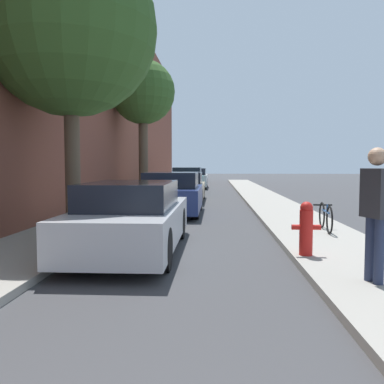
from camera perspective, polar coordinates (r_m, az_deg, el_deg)
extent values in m
plane|color=#3D3D3F|center=(16.11, 1.18, -2.07)|extent=(120.00, 120.00, 0.00)
cube|color=#9E998E|center=(16.46, -8.96, -1.78)|extent=(2.00, 52.00, 0.12)
cube|color=#9E998E|center=(16.26, 11.46, -1.88)|extent=(2.00, 52.00, 0.12)
cube|color=brown|center=(17.05, -13.74, 14.97)|extent=(0.70, 52.00, 9.96)
cylinder|color=black|center=(9.42, -11.08, -4.25)|extent=(0.22, 0.69, 0.69)
cylinder|color=black|center=(9.16, -1.78, -4.41)|extent=(0.22, 0.69, 0.69)
cylinder|color=black|center=(6.76, -17.04, -7.54)|extent=(0.22, 0.69, 0.69)
cylinder|color=black|center=(6.40, -4.01, -8.01)|extent=(0.22, 0.69, 0.69)
cube|color=silver|center=(7.86, -8.24, -4.45)|extent=(1.73, 4.55, 0.68)
cube|color=black|center=(7.62, -8.56, -0.37)|extent=(1.52, 2.36, 0.47)
cylinder|color=black|center=(14.99, -5.47, -1.34)|extent=(0.22, 0.62, 0.62)
cylinder|color=black|center=(14.83, 0.93, -1.38)|extent=(0.22, 0.62, 0.62)
cylinder|color=black|center=(12.56, -7.18, -2.35)|extent=(0.22, 0.62, 0.62)
cylinder|color=black|center=(12.37, 0.47, -2.41)|extent=(0.22, 0.62, 0.62)
cube|color=navy|center=(13.64, -2.79, -0.87)|extent=(1.90, 3.99, 0.74)
cube|color=black|center=(13.44, -2.87, 1.71)|extent=(1.67, 2.07, 0.50)
cylinder|color=black|center=(19.98, -3.02, 0.00)|extent=(0.22, 0.64, 0.64)
cylinder|color=black|center=(19.87, 1.46, -0.02)|extent=(0.22, 0.64, 0.64)
cylinder|color=black|center=(17.22, -4.03, -0.62)|extent=(0.22, 0.64, 0.64)
cylinder|color=black|center=(17.09, 1.17, -0.65)|extent=(0.22, 0.64, 0.64)
cube|color=tan|center=(18.51, -1.09, 0.22)|extent=(1.77, 4.50, 0.63)
cube|color=black|center=(18.30, -1.14, 1.99)|extent=(1.56, 2.34, 0.53)
cylinder|color=black|center=(25.07, -2.12, 0.85)|extent=(0.22, 0.71, 0.71)
cylinder|color=black|center=(24.97, 1.36, 0.84)|extent=(0.22, 0.71, 0.71)
cylinder|color=black|center=(22.36, -2.78, 0.49)|extent=(0.22, 0.71, 0.71)
cylinder|color=black|center=(22.25, 1.12, 0.48)|extent=(0.22, 0.71, 0.71)
cube|color=#1E6066|center=(23.64, -0.60, 1.25)|extent=(1.73, 4.40, 0.79)
cube|color=black|center=(23.44, -0.63, 2.83)|extent=(1.52, 2.29, 0.52)
cylinder|color=black|center=(30.24, -1.05, 1.34)|extent=(0.22, 0.68, 0.68)
cylinder|color=black|center=(30.17, 1.98, 1.33)|extent=(0.22, 0.68, 0.68)
cylinder|color=black|center=(27.47, -1.48, 1.09)|extent=(0.22, 0.68, 0.68)
cylinder|color=black|center=(27.38, 1.85, 1.08)|extent=(0.22, 0.68, 0.68)
cube|color=silver|center=(28.79, 0.33, 1.68)|extent=(1.81, 4.49, 0.77)
cube|color=black|center=(28.60, 0.31, 2.89)|extent=(1.60, 2.33, 0.45)
cylinder|color=brown|center=(9.66, -16.39, 4.93)|extent=(0.34, 0.34, 3.49)
sphere|color=#335623|center=(10.12, -16.72, 21.09)|extent=(3.89, 3.89, 3.89)
cylinder|color=brown|center=(18.53, -6.82, 5.23)|extent=(0.42, 0.42, 4.00)
sphere|color=#335623|center=(18.81, -6.89, 13.75)|extent=(2.87, 2.87, 2.87)
cylinder|color=red|center=(7.20, 15.68, -5.50)|extent=(0.22, 0.22, 0.77)
sphere|color=red|center=(7.15, 15.74, -2.15)|extent=(0.21, 0.21, 0.21)
cylinder|color=red|center=(7.16, 14.37, -4.79)|extent=(0.14, 0.09, 0.09)
cylinder|color=red|center=(7.23, 17.01, -4.75)|extent=(0.14, 0.09, 0.09)
cylinder|color=#283351|center=(5.79, 24.75, -7.58)|extent=(0.16, 0.16, 0.85)
cylinder|color=#283351|center=(5.92, 23.65, -7.30)|extent=(0.16, 0.16, 0.85)
cube|color=#333338|center=(5.76, 24.40, -0.15)|extent=(0.32, 0.44, 0.64)
sphere|color=tan|center=(5.75, 24.53, 4.54)|extent=(0.23, 0.23, 0.23)
torus|color=black|center=(10.41, 17.73, -3.08)|extent=(0.09, 0.63, 0.63)
torus|color=black|center=(9.52, 18.69, -3.74)|extent=(0.09, 0.63, 0.63)
cube|color=#235193|center=(9.95, 18.21, -2.58)|extent=(0.09, 0.77, 0.04)
cylinder|color=#235193|center=(9.78, 18.39, -2.18)|extent=(0.04, 0.04, 0.17)
cube|color=black|center=(10.31, 17.83, -1.74)|extent=(0.44, 0.07, 0.04)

